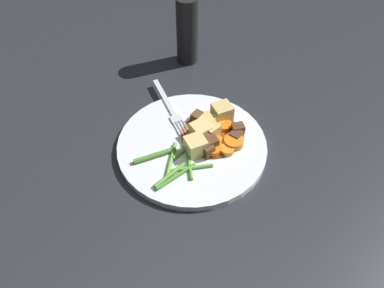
# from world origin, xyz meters

# --- Properties ---
(ground_plane) EXTENTS (3.00, 3.00, 0.00)m
(ground_plane) POSITION_xyz_m (0.00, 0.00, 0.00)
(ground_plane) COLOR #26282D
(dinner_plate) EXTENTS (0.27, 0.27, 0.01)m
(dinner_plate) POSITION_xyz_m (0.00, 0.00, 0.01)
(dinner_plate) COLOR white
(dinner_plate) RESTS_ON ground_plane
(stew_sauce) EXTENTS (0.11, 0.11, 0.00)m
(stew_sauce) POSITION_xyz_m (0.04, -0.01, 0.01)
(stew_sauce) COLOR brown
(stew_sauce) RESTS_ON dinner_plate
(carrot_slice_0) EXTENTS (0.03, 0.03, 0.01)m
(carrot_slice_0) POSITION_xyz_m (0.07, -0.02, 0.02)
(carrot_slice_0) COLOR orange
(carrot_slice_0) RESTS_ON dinner_plate
(carrot_slice_1) EXTENTS (0.04, 0.04, 0.01)m
(carrot_slice_1) POSITION_xyz_m (0.05, -0.06, 0.02)
(carrot_slice_1) COLOR orange
(carrot_slice_1) RESTS_ON dinner_plate
(carrot_slice_2) EXTENTS (0.03, 0.03, 0.01)m
(carrot_slice_2) POSITION_xyz_m (0.03, -0.06, 0.02)
(carrot_slice_2) COLOR orange
(carrot_slice_2) RESTS_ON dinner_plate
(carrot_slice_3) EXTENTS (0.03, 0.03, 0.01)m
(carrot_slice_3) POSITION_xyz_m (-0.00, -0.00, 0.02)
(carrot_slice_3) COLOR orange
(carrot_slice_3) RESTS_ON dinner_plate
(carrot_slice_4) EXTENTS (0.04, 0.04, 0.01)m
(carrot_slice_4) POSITION_xyz_m (0.03, -0.03, 0.02)
(carrot_slice_4) COLOR orange
(carrot_slice_4) RESTS_ON dinner_plate
(carrot_slice_5) EXTENTS (0.04, 0.04, 0.01)m
(carrot_slice_5) POSITION_xyz_m (0.07, -0.00, 0.02)
(carrot_slice_5) COLOR orange
(carrot_slice_5) RESTS_ON dinner_plate
(carrot_slice_6) EXTENTS (0.04, 0.04, 0.01)m
(carrot_slice_6) POSITION_xyz_m (0.01, -0.04, 0.02)
(carrot_slice_6) COLOR orange
(carrot_slice_6) RESTS_ON dinner_plate
(potato_chunk_0) EXTENTS (0.04, 0.04, 0.03)m
(potato_chunk_0) POSITION_xyz_m (0.09, 0.00, 0.03)
(potato_chunk_0) COLOR #DBBC6B
(potato_chunk_0) RESTS_ON dinner_plate
(potato_chunk_1) EXTENTS (0.03, 0.03, 0.03)m
(potato_chunk_1) POSITION_xyz_m (0.04, -0.01, 0.03)
(potato_chunk_1) COLOR #DBBC6B
(potato_chunk_1) RESTS_ON dinner_plate
(potato_chunk_2) EXTENTS (0.03, 0.03, 0.03)m
(potato_chunk_2) POSITION_xyz_m (0.05, 0.01, 0.03)
(potato_chunk_2) COLOR #DBBC6B
(potato_chunk_2) RESTS_ON dinner_plate
(potato_chunk_3) EXTENTS (0.04, 0.04, 0.03)m
(potato_chunk_3) POSITION_xyz_m (0.02, -0.00, 0.03)
(potato_chunk_3) COLOR #E5CC7A
(potato_chunk_3) RESTS_ON dinner_plate
(potato_chunk_4) EXTENTS (0.04, 0.04, 0.03)m
(potato_chunk_4) POSITION_xyz_m (-0.01, -0.02, 0.03)
(potato_chunk_4) COLOR #E5CC7A
(potato_chunk_4) RESTS_ON dinner_plate
(meat_chunk_0) EXTENTS (0.03, 0.03, 0.02)m
(meat_chunk_0) POSITION_xyz_m (0.08, -0.04, 0.02)
(meat_chunk_0) COLOR #56331E
(meat_chunk_0) RESTS_ON dinner_plate
(meat_chunk_1) EXTENTS (0.02, 0.03, 0.02)m
(meat_chunk_1) POSITION_xyz_m (-0.00, -0.03, 0.02)
(meat_chunk_1) COLOR #56331E
(meat_chunk_1) RESTS_ON dinner_plate
(meat_chunk_2) EXTENTS (0.02, 0.02, 0.02)m
(meat_chunk_2) POSITION_xyz_m (0.05, 0.03, 0.02)
(meat_chunk_2) COLOR brown
(meat_chunk_2) RESTS_ON dinner_plate
(meat_chunk_3) EXTENTS (0.03, 0.04, 0.03)m
(meat_chunk_3) POSITION_xyz_m (0.02, -0.03, 0.03)
(meat_chunk_3) COLOR #56331E
(meat_chunk_3) RESTS_ON dinner_plate
(meat_chunk_4) EXTENTS (0.02, 0.02, 0.02)m
(meat_chunk_4) POSITION_xyz_m (0.06, -0.05, 0.02)
(meat_chunk_4) COLOR #56331E
(meat_chunk_4) RESTS_ON dinner_plate
(green_bean_0) EXTENTS (0.07, 0.05, 0.01)m
(green_bean_0) POSITION_xyz_m (-0.05, -0.04, 0.02)
(green_bean_0) COLOR #66AD42
(green_bean_0) RESTS_ON dinner_plate
(green_bean_1) EXTENTS (0.07, 0.05, 0.01)m
(green_bean_1) POSITION_xyz_m (-0.06, -0.00, 0.02)
(green_bean_1) COLOR #66AD42
(green_bean_1) RESTS_ON dinner_plate
(green_bean_2) EXTENTS (0.07, 0.04, 0.01)m
(green_bean_2) POSITION_xyz_m (-0.07, 0.03, 0.02)
(green_bean_2) COLOR #4C8E33
(green_bean_2) RESTS_ON dinner_plate
(green_bean_3) EXTENTS (0.07, 0.01, 0.01)m
(green_bean_3) POSITION_xyz_m (-0.08, -0.02, 0.02)
(green_bean_3) COLOR #599E38
(green_bean_3) RESTS_ON dinner_plate
(green_bean_4) EXTENTS (0.08, 0.02, 0.01)m
(green_bean_4) POSITION_xyz_m (-0.08, -0.03, 0.02)
(green_bean_4) COLOR #4C8E33
(green_bean_4) RESTS_ON dinner_plate
(green_bean_5) EXTENTS (0.05, 0.06, 0.01)m
(green_bean_5) POSITION_xyz_m (-0.04, -0.03, 0.02)
(green_bean_5) COLOR #599E38
(green_bean_5) RESTS_ON dinner_plate
(green_bean_6) EXTENTS (0.07, 0.01, 0.01)m
(green_bean_6) POSITION_xyz_m (-0.02, -0.00, 0.02)
(green_bean_6) COLOR #66AD42
(green_bean_6) RESTS_ON dinner_plate
(fork) EXTENTS (0.09, 0.16, 0.00)m
(fork) POSITION_xyz_m (0.04, 0.09, 0.01)
(fork) COLOR silver
(fork) RESTS_ON dinner_plate
(pepper_mill) EXTENTS (0.05, 0.05, 0.15)m
(pepper_mill) POSITION_xyz_m (0.19, 0.19, 0.08)
(pepper_mill) COLOR black
(pepper_mill) RESTS_ON ground_plane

